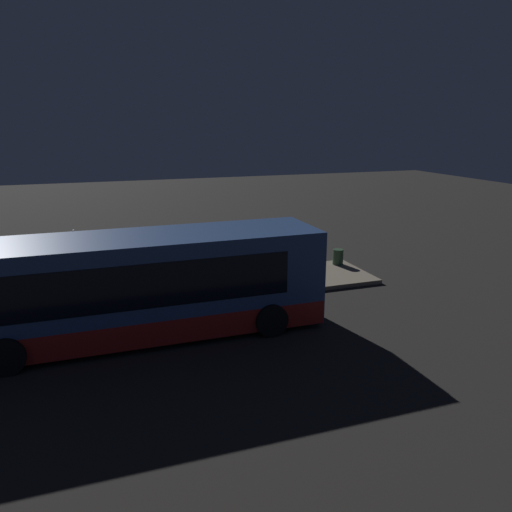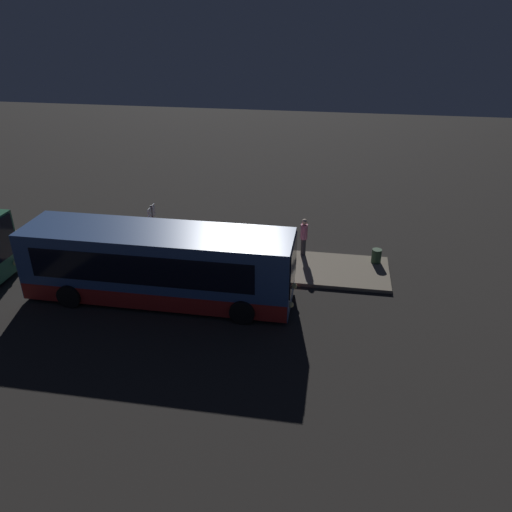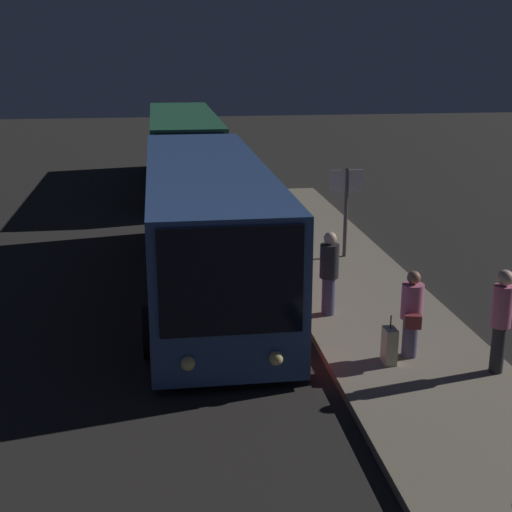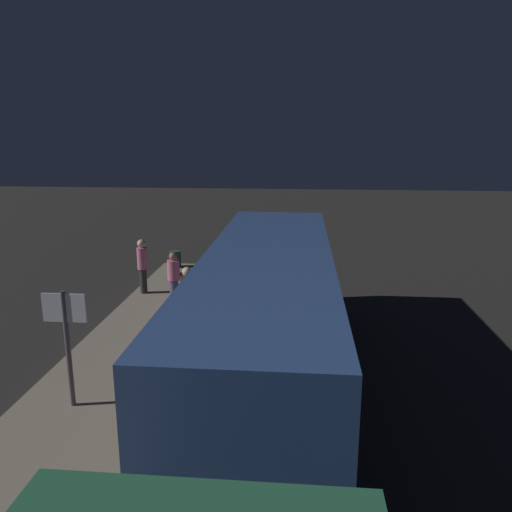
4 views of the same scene
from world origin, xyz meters
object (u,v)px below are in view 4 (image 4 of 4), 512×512
Objects in this scene: bus_lead at (268,320)px; passenger_boarding at (142,263)px; sign_post at (66,331)px; passenger_with_bags at (188,296)px; trash_bin at (175,259)px; passenger_waiting at (174,276)px; suitcase at (190,290)px.

bus_lead is 7.08m from passenger_boarding.
bus_lead is 4.00m from sign_post.
trash_bin is (6.37, 1.95, -0.62)m from passenger_with_bags.
trash_bin is at bearing 25.69° from bus_lead.
passenger_waiting is 0.68× the size of sign_post.
trash_bin is (3.94, 1.45, 0.00)m from suitcase.
trash_bin is (10.36, 0.55, -1.21)m from sign_post.
sign_post reaches higher than passenger_boarding.
passenger_with_bags is at bearing -168.42° from suitcase.
passenger_boarding is at bearing 39.31° from bus_lead.
trash_bin is at bearing 117.71° from passenger_waiting.
passenger_boarding is (5.47, 4.48, -0.29)m from bus_lead.
passenger_with_bags is at bearing -53.05° from passenger_waiting.
passenger_waiting reaches higher than trash_bin.
sign_post is at bearing 172.01° from suitcase.
suitcase is at bearing 160.36° from passenger_boarding.
passenger_waiting is 6.26m from sign_post.
suitcase is at bearing -159.73° from trash_bin.
passenger_waiting is at bearing 146.94° from passenger_boarding.
passenger_waiting is at bearing -166.29° from trash_bin.
passenger_waiting is 0.72m from suitcase.
bus_lead is 4.65× the size of sign_post.
bus_lead is 5.70m from passenger_waiting.
passenger_waiting is at bearing -4.23° from sign_post.
passenger_boarding is 1.92m from suitcase.
bus_lead is at bearing 5.32° from passenger_with_bags.
passenger_boarding is 1.04× the size of passenger_with_bags.
passenger_boarding is at bearing 6.42° from sign_post.
trash_bin is (3.35, -0.23, -0.69)m from passenger_boarding.
passenger_with_bags is (2.46, 2.29, -0.36)m from bus_lead.
passenger_boarding is at bearing 178.25° from passenger_with_bags.
passenger_waiting is at bearing 115.38° from suitcase.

